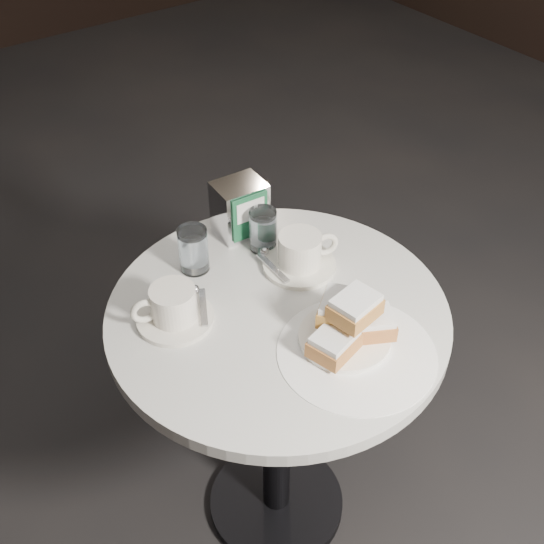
{
  "coord_description": "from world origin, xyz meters",
  "views": [
    {
      "loc": [
        -0.6,
        -0.8,
        1.71
      ],
      "look_at": [
        0.0,
        0.02,
        0.83
      ],
      "focal_mm": 45.0,
      "sensor_mm": 36.0,
      "label": 1
    }
  ],
  "objects_px": {
    "beignet_plate": "(348,325)",
    "coffee_cup_left": "(173,307)",
    "napkin_dispenser": "(240,208)",
    "cafe_table": "(277,373)",
    "coffee_cup_right": "(300,254)",
    "water_glass_left": "(193,250)",
    "water_glass_right": "(263,230)"
  },
  "relations": [
    {
      "from": "coffee_cup_right",
      "to": "cafe_table",
      "type": "bearing_deg",
      "value": -128.97
    },
    {
      "from": "water_glass_right",
      "to": "coffee_cup_right",
      "type": "bearing_deg",
      "value": -75.45
    },
    {
      "from": "beignet_plate",
      "to": "water_glass_right",
      "type": "height_order",
      "value": "beignet_plate"
    },
    {
      "from": "cafe_table",
      "to": "napkin_dispenser",
      "type": "relative_size",
      "value": 5.79
    },
    {
      "from": "coffee_cup_left",
      "to": "water_glass_right",
      "type": "xyz_separation_m",
      "value": [
        0.28,
        0.09,
        0.01
      ]
    },
    {
      "from": "cafe_table",
      "to": "beignet_plate",
      "type": "height_order",
      "value": "beignet_plate"
    },
    {
      "from": "coffee_cup_right",
      "to": "water_glass_right",
      "type": "distance_m",
      "value": 0.11
    },
    {
      "from": "cafe_table",
      "to": "napkin_dispenser",
      "type": "distance_m",
      "value": 0.38
    },
    {
      "from": "coffee_cup_left",
      "to": "water_glass_right",
      "type": "bearing_deg",
      "value": 30.58
    },
    {
      "from": "cafe_table",
      "to": "water_glass_left",
      "type": "xyz_separation_m",
      "value": [
        -0.07,
        0.21,
        0.25
      ]
    },
    {
      "from": "beignet_plate",
      "to": "napkin_dispenser",
      "type": "height_order",
      "value": "napkin_dispenser"
    },
    {
      "from": "coffee_cup_right",
      "to": "napkin_dispenser",
      "type": "xyz_separation_m",
      "value": [
        -0.03,
        0.18,
        0.03
      ]
    },
    {
      "from": "beignet_plate",
      "to": "napkin_dispenser",
      "type": "bearing_deg",
      "value": 85.75
    },
    {
      "from": "water_glass_left",
      "to": "coffee_cup_right",
      "type": "bearing_deg",
      "value": -34.71
    },
    {
      "from": "coffee_cup_left",
      "to": "water_glass_right",
      "type": "height_order",
      "value": "water_glass_right"
    },
    {
      "from": "beignet_plate",
      "to": "water_glass_left",
      "type": "bearing_deg",
      "value": 109.12
    },
    {
      "from": "cafe_table",
      "to": "napkin_dispenser",
      "type": "bearing_deg",
      "value": 71.85
    },
    {
      "from": "coffee_cup_left",
      "to": "napkin_dispenser",
      "type": "height_order",
      "value": "napkin_dispenser"
    },
    {
      "from": "coffee_cup_left",
      "to": "coffee_cup_right",
      "type": "relative_size",
      "value": 0.94
    },
    {
      "from": "beignet_plate",
      "to": "coffee_cup_right",
      "type": "distance_m",
      "value": 0.24
    },
    {
      "from": "napkin_dispenser",
      "to": "water_glass_left",
      "type": "bearing_deg",
      "value": -157.29
    },
    {
      "from": "cafe_table",
      "to": "coffee_cup_right",
      "type": "relative_size",
      "value": 3.72
    },
    {
      "from": "coffee_cup_left",
      "to": "water_glass_left",
      "type": "height_order",
      "value": "water_glass_left"
    },
    {
      "from": "cafe_table",
      "to": "coffee_cup_right",
      "type": "xyz_separation_m",
      "value": [
        0.12,
        0.08,
        0.23
      ]
    },
    {
      "from": "water_glass_left",
      "to": "water_glass_right",
      "type": "bearing_deg",
      "value": -10.05
    },
    {
      "from": "cafe_table",
      "to": "coffee_cup_left",
      "type": "relative_size",
      "value": 3.98
    },
    {
      "from": "water_glass_left",
      "to": "coffee_cup_left",
      "type": "bearing_deg",
      "value": -135.65
    },
    {
      "from": "napkin_dispenser",
      "to": "beignet_plate",
      "type": "bearing_deg",
      "value": -89.99
    },
    {
      "from": "napkin_dispenser",
      "to": "coffee_cup_right",
      "type": "bearing_deg",
      "value": -75.58
    },
    {
      "from": "beignet_plate",
      "to": "coffee_cup_left",
      "type": "distance_m",
      "value": 0.34
    },
    {
      "from": "coffee_cup_right",
      "to": "water_glass_left",
      "type": "xyz_separation_m",
      "value": [
        -0.19,
        0.13,
        0.01
      ]
    },
    {
      "from": "coffee_cup_left",
      "to": "cafe_table",
      "type": "bearing_deg",
      "value": -13.52
    }
  ]
}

